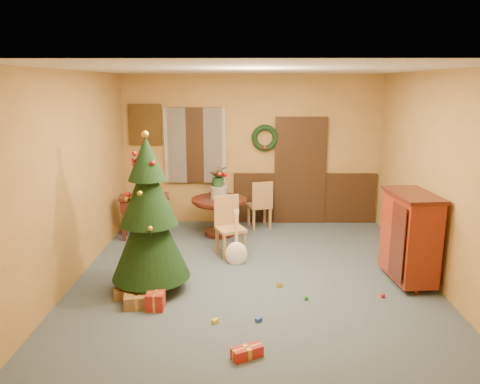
{
  "coord_description": "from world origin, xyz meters",
  "views": [
    {
      "loc": [
        -0.11,
        -6.31,
        2.72
      ],
      "look_at": [
        -0.2,
        0.4,
        1.16
      ],
      "focal_mm": 35.0,
      "sensor_mm": 36.0,
      "label": 1
    }
  ],
  "objects_px": {
    "writing_desk": "(145,206)",
    "sideboard": "(410,235)",
    "dining_table": "(219,210)",
    "christmas_tree": "(149,217)",
    "chair_near": "(229,224)"
  },
  "relations": [
    {
      "from": "writing_desk",
      "to": "sideboard",
      "type": "xyz_separation_m",
      "value": [
        4.07,
        -1.9,
        0.1
      ]
    },
    {
      "from": "dining_table",
      "to": "sideboard",
      "type": "relative_size",
      "value": 0.78
    },
    {
      "from": "dining_table",
      "to": "writing_desk",
      "type": "relative_size",
      "value": 1.07
    },
    {
      "from": "dining_table",
      "to": "writing_desk",
      "type": "xyz_separation_m",
      "value": [
        -1.33,
        -0.13,
        0.1
      ]
    },
    {
      "from": "writing_desk",
      "to": "christmas_tree",
      "type": "bearing_deg",
      "value": -76.05
    },
    {
      "from": "chair_near",
      "to": "writing_desk",
      "type": "xyz_separation_m",
      "value": [
        -1.54,
        0.86,
        0.07
      ]
    },
    {
      "from": "christmas_tree",
      "to": "sideboard",
      "type": "height_order",
      "value": "christmas_tree"
    },
    {
      "from": "christmas_tree",
      "to": "chair_near",
      "type": "bearing_deg",
      "value": 53.53
    },
    {
      "from": "chair_near",
      "to": "writing_desk",
      "type": "relative_size",
      "value": 1.03
    },
    {
      "from": "christmas_tree",
      "to": "writing_desk",
      "type": "xyz_separation_m",
      "value": [
        -0.55,
        2.2,
        -0.43
      ]
    },
    {
      "from": "christmas_tree",
      "to": "sideboard",
      "type": "bearing_deg",
      "value": 4.85
    },
    {
      "from": "chair_near",
      "to": "writing_desk",
      "type": "distance_m",
      "value": 1.76
    },
    {
      "from": "dining_table",
      "to": "chair_near",
      "type": "height_order",
      "value": "chair_near"
    },
    {
      "from": "writing_desk",
      "to": "dining_table",
      "type": "bearing_deg",
      "value": 5.8
    },
    {
      "from": "dining_table",
      "to": "chair_near",
      "type": "relative_size",
      "value": 1.04
    }
  ]
}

